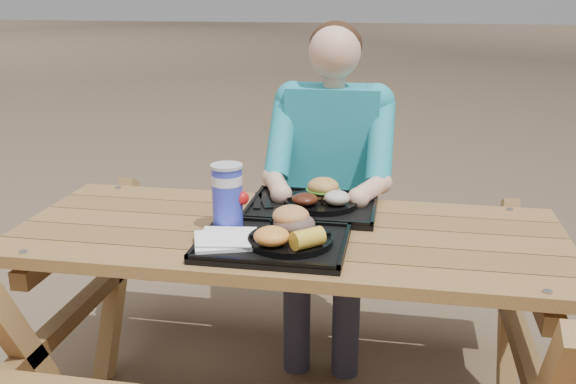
# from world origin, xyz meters

# --- Properties ---
(picnic_table) EXTENTS (1.80, 1.49, 0.75)m
(picnic_table) POSITION_xyz_m (0.00, 0.00, 0.38)
(picnic_table) COLOR #999999
(picnic_table) RESTS_ON ground
(tray_near) EXTENTS (0.45, 0.35, 0.02)m
(tray_near) POSITION_xyz_m (-0.02, -0.16, 0.76)
(tray_near) COLOR black
(tray_near) RESTS_ON picnic_table
(tray_far) EXTENTS (0.45, 0.35, 0.02)m
(tray_far) POSITION_xyz_m (0.05, 0.20, 0.76)
(tray_far) COLOR black
(tray_far) RESTS_ON picnic_table
(plate_near) EXTENTS (0.26, 0.26, 0.02)m
(plate_near) POSITION_xyz_m (0.04, -0.16, 0.78)
(plate_near) COLOR black
(plate_near) RESTS_ON tray_near
(plate_far) EXTENTS (0.26, 0.26, 0.02)m
(plate_far) POSITION_xyz_m (0.08, 0.21, 0.78)
(plate_far) COLOR black
(plate_far) RESTS_ON tray_far
(napkin_stack) EXTENTS (0.22, 0.22, 0.02)m
(napkin_stack) POSITION_xyz_m (-0.17, -0.19, 0.78)
(napkin_stack) COLOR white
(napkin_stack) RESTS_ON tray_near
(soda_cup) EXTENTS (0.10, 0.10, 0.20)m
(soda_cup) POSITION_xyz_m (-0.19, -0.05, 0.87)
(soda_cup) COLOR #1A25CA
(soda_cup) RESTS_ON tray_near
(condiment_bbq) EXTENTS (0.05, 0.05, 0.03)m
(condiment_bbq) POSITION_xyz_m (-0.03, -0.04, 0.78)
(condiment_bbq) COLOR black
(condiment_bbq) RESTS_ON tray_near
(condiment_mustard) EXTENTS (0.05, 0.05, 0.03)m
(condiment_mustard) POSITION_xyz_m (0.05, -0.03, 0.78)
(condiment_mustard) COLOR gold
(condiment_mustard) RESTS_ON tray_near
(sandwich) EXTENTS (0.12, 0.12, 0.13)m
(sandwich) POSITION_xyz_m (0.04, -0.12, 0.85)
(sandwich) COLOR #D1884A
(sandwich) RESTS_ON plate_near
(mac_cheese) EXTENTS (0.11, 0.11, 0.05)m
(mac_cheese) POSITION_xyz_m (-0.01, -0.23, 0.82)
(mac_cheese) COLOR #FCA342
(mac_cheese) RESTS_ON plate_near
(corn_cob) EXTENTS (0.13, 0.13, 0.06)m
(corn_cob) POSITION_xyz_m (0.10, -0.24, 0.82)
(corn_cob) COLOR yellow
(corn_cob) RESTS_ON plate_near
(cutlery_far) EXTENTS (0.09, 0.18, 0.01)m
(cutlery_far) POSITION_xyz_m (-0.12, 0.22, 0.77)
(cutlery_far) COLOR black
(cutlery_far) RESTS_ON tray_far
(burger) EXTENTS (0.12, 0.12, 0.10)m
(burger) POSITION_xyz_m (0.08, 0.26, 0.84)
(burger) COLOR #C58D45
(burger) RESTS_ON plate_far
(baked_beans) EXTENTS (0.09, 0.09, 0.04)m
(baked_beans) POSITION_xyz_m (0.03, 0.14, 0.81)
(baked_beans) COLOR #471B0E
(baked_beans) RESTS_ON plate_far
(potato_salad) EXTENTS (0.09, 0.09, 0.05)m
(potato_salad) POSITION_xyz_m (0.14, 0.17, 0.82)
(potato_salad) COLOR beige
(potato_salad) RESTS_ON plate_far
(diner) EXTENTS (0.48, 0.84, 1.28)m
(diner) POSITION_xyz_m (0.07, 0.65, 0.64)
(diner) COLOR teal
(diner) RESTS_ON ground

